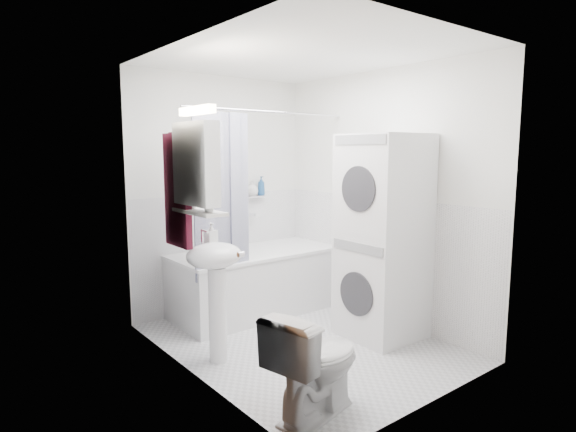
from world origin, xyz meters
TOP-DOWN VIEW (x-y plane):
  - floor at (0.00, 0.00)m, footprint 2.60×2.60m
  - room_walls at (0.00, 0.00)m, footprint 2.60×2.60m
  - wainscot at (0.00, 0.29)m, footprint 1.98×2.58m
  - door at (-0.95, -0.55)m, footprint 0.05×2.00m
  - bathtub at (0.15, 0.92)m, footprint 1.68×0.79m
  - tub_spout at (0.35, 1.25)m, footprint 0.04×0.12m
  - curtain_rod at (0.15, 0.58)m, footprint 1.86×0.02m
  - shower_curtain at (-0.40, 0.58)m, footprint 0.55×0.02m
  - sink at (-0.75, 0.12)m, footprint 0.44×0.37m
  - medicine_cabinet at (-0.90, 0.10)m, footprint 0.13×0.50m
  - shelf at (-0.89, 0.10)m, footprint 0.18×0.54m
  - shower_caddy at (0.40, 1.24)m, footprint 0.22×0.06m
  - towel at (-0.94, 0.35)m, footprint 0.07×0.37m
  - washer_dryer at (0.68, -0.31)m, footprint 0.66×0.65m
  - toilet at (-0.66, -0.93)m, footprint 0.76×0.52m
  - soap_pump at (-0.71, 0.25)m, footprint 0.08×0.17m
  - shelf_bottle at (-0.89, -0.05)m, footprint 0.07×0.18m
  - shelf_cup at (-0.89, 0.22)m, footprint 0.10×0.09m
  - shampoo_a at (0.35, 1.24)m, footprint 0.13×0.17m
  - shampoo_b at (0.47, 1.24)m, footprint 0.08×0.21m

SIDE VIEW (x-z plane):
  - floor at x=0.00m, z-range 0.00..0.00m
  - toilet at x=-0.66m, z-range 0.00..0.68m
  - bathtub at x=0.15m, z-range 0.03..0.67m
  - wainscot at x=0.00m, z-range -0.69..1.89m
  - sink at x=-0.75m, z-range 0.18..1.22m
  - washer_dryer at x=0.68m, z-range 0.00..1.79m
  - soap_pump at x=-0.71m, z-range 0.91..0.99m
  - tub_spout at x=0.35m, z-range 0.94..0.98m
  - door at x=-0.95m, z-range 0.00..2.00m
  - shower_caddy at x=0.40m, z-range 1.14..1.16m
  - shelf at x=-0.89m, z-range 1.19..1.21m
  - shampoo_b at x=0.47m, z-range 1.16..1.24m
  - shampoo_a at x=0.35m, z-range 1.16..1.29m
  - shelf_bottle at x=-0.89m, z-range 1.21..1.28m
  - shower_curtain at x=-0.40m, z-range 0.52..1.98m
  - shelf_cup at x=-0.89m, z-range 1.21..1.31m
  - towel at x=-0.94m, z-range 0.92..1.81m
  - room_walls at x=0.00m, z-range 0.19..2.79m
  - medicine_cabinet at x=-0.90m, z-range 1.21..1.92m
  - curtain_rod at x=0.15m, z-range 1.99..2.01m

